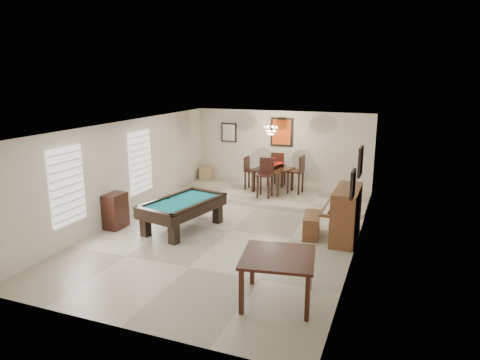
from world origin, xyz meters
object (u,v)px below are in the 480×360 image
Objects in this scene: chandelier at (271,127)px; flower_vase at (273,161)px; dining_chair_south at (265,178)px; dining_chair_west at (252,173)px; dining_chair_east at (296,174)px; upright_piano at (340,213)px; dining_chair_north at (279,169)px; corner_bench at (206,173)px; pool_table at (183,215)px; dining_table at (273,178)px; apothecary_chest at (116,211)px; square_table at (278,278)px; piano_bench at (312,225)px.

flower_vase is at bearing 87.79° from chandelier.
dining_chair_south is 1.11× the size of dining_chair_west.
chandelier is (-0.74, -0.33, 1.48)m from dining_chair_east.
upright_piano is 4.55m from dining_chair_north.
dining_chair_east is 3.49m from corner_bench.
pool_table is 4.32m from dining_chair_east.
dining_chair_north reaches higher than dining_table.
apothecary_chest is 0.76× the size of dining_chair_north.
square_table is 5.20m from apothecary_chest.
dining_chair_north reaches higher than upright_piano.
dining_chair_east is (-1.28, 6.39, 0.31)m from square_table.
dining_chair_south is (1.14, 3.07, 0.36)m from pool_table.
dining_chair_south is 3.05m from corner_bench.
dining_chair_east is 2.01× the size of chandelier.
apothecary_chest is at bearing 58.86° from dining_chair_north.
square_table is 6.64m from chandelier.
dining_chair_east is (0.74, -0.66, 0.02)m from dining_chair_north.
dining_table is at bearing 88.43° from dining_chair_north.
chandelier reaches higher than pool_table.
dining_chair_south is at bearing 81.57° from pool_table.
dining_chair_south is at bearing -38.08° from dining_chair_east.
piano_bench is 0.81× the size of dining_chair_north.
apothecary_chest is at bearing 156.69° from dining_chair_west.
upright_piano is 2.47× the size of chandelier.
corner_bench is at bearing -95.38° from dining_chair_east.
dining_table is 2.78m from corner_bench.
piano_bench is 4.87m from apothecary_chest.
corner_bench is 3.40m from chandelier.
upright_piano is 3.61m from dining_chair_east.
dining_chair_west is at bearing 131.08° from dining_chair_south.
dining_chair_south is at bearing -28.81° from corner_bench.
pool_table is 4.00m from dining_table.
chandelier is at bearing 108.41° from square_table.
square_table is 5.97m from dining_chair_south.
dining_table is at bearing 57.30° from apothecary_chest.
flower_vase is at bearing 85.70° from dining_chair_south.
upright_piano is 1.28× the size of dining_chair_north.
dining_table is 0.72m from dining_chair_north.
piano_bench is at bearing 14.76° from apothecary_chest.
dining_chair_west is at bearing 43.80° from dining_chair_north.
upright_piano is at bearing -50.19° from dining_table.
piano_bench is 0.79× the size of dining_chair_south.
square_table is 1.28× the size of piano_bench.
upright_piano is (0.55, 3.28, 0.20)m from square_table.
corner_bench is at bearing 140.26° from piano_bench.
dining_chair_east is (3.52, 4.39, 0.28)m from apothecary_chest.
dining_chair_north is (1.16, 4.52, 0.34)m from pool_table.
dining_chair_west is at bearing 130.33° from piano_bench.
chandelier is at bearing 83.76° from pool_table.
flower_vase is 0.20× the size of dining_chair_north.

